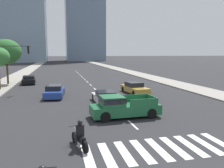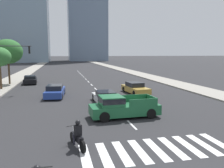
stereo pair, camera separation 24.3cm
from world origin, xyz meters
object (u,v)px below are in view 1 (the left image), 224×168
Objects in this scene: sedan_blue_1 at (54,91)px; motorcycle_lead at (80,137)px; pickup_truck at (122,107)px; sedan_white_0 at (105,98)px; sedan_gold_3 at (135,88)px; street_tree_third at (6,52)px; sedan_black_2 at (29,80)px; traffic_signal_far at (9,59)px.

motorcycle_lead is at bearing -168.63° from sedan_blue_1.
pickup_truck reaches higher than sedan_white_0.
sedan_gold_3 is 0.71× the size of street_tree_third.
street_tree_third reaches higher than sedan_white_0.
sedan_blue_1 is at bearing -165.78° from sedan_black_2.
sedan_white_0 is at bearing -127.09° from sedan_blue_1.
street_tree_third is (-11.84, 16.02, 4.51)m from sedan_white_0.
sedan_blue_1 is (-5.05, 9.45, -0.18)m from pickup_truck.
sedan_black_2 is at bearing -69.35° from pickup_truck.
sedan_black_2 is at bearing -4.23° from motorcycle_lead.
sedan_blue_1 is at bearing -64.02° from pickup_truck.
motorcycle_lead is 14.35m from sedan_blue_1.
sedan_gold_3 is 20.53m from street_tree_third.
traffic_signal_far reaches higher than pickup_truck.
sedan_white_0 is at bearing -50.99° from sedan_gold_3.
pickup_truck is at bearing -30.47° from sedan_gold_3.
sedan_white_0 is 0.97× the size of sedan_blue_1.
sedan_white_0 is (3.40, 9.83, -0.02)m from motorcycle_lead.
traffic_signal_far is (-10.25, 13.08, 3.38)m from pickup_truck.
pickup_truck is 16.96m from traffic_signal_far.
traffic_signal_far is at bearing 4.31° from motorcycle_lead.
traffic_signal_far reaches higher than sedan_white_0.
sedan_black_2 is 9.50m from traffic_signal_far.
traffic_signal_far reaches higher than sedan_gold_3.
traffic_signal_far reaches higher than motorcycle_lead.
sedan_blue_1 is (-1.40, 14.29, 0.04)m from motorcycle_lead.
street_tree_third reaches higher than traffic_signal_far.
pickup_truck is at bearing -161.39° from sedan_black_2.
motorcycle_lead is 0.42× the size of sedan_gold_3.
motorcycle_lead is 0.41× the size of sedan_blue_1.
street_tree_third is at bearing 34.64° from sedan_white_0.
sedan_blue_1 is at bearing -34.92° from traffic_signal_far.
sedan_white_0 is 0.97× the size of sedan_black_2.
sedan_black_2 is 1.01× the size of sedan_gold_3.
traffic_signal_far is at bearing -76.94° from street_tree_third.
sedan_white_0 is at bearing -53.53° from street_tree_third.
traffic_signal_far is (-6.60, 17.92, 3.61)m from motorcycle_lead.
motorcycle_lead is 0.42× the size of sedan_white_0.
sedan_black_2 is at bearing -137.85° from sedan_gold_3.
sedan_black_2 is 18.22m from sedan_gold_3.
sedan_blue_1 is 14.25m from street_tree_third.
pickup_truck is 0.78× the size of street_tree_third.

